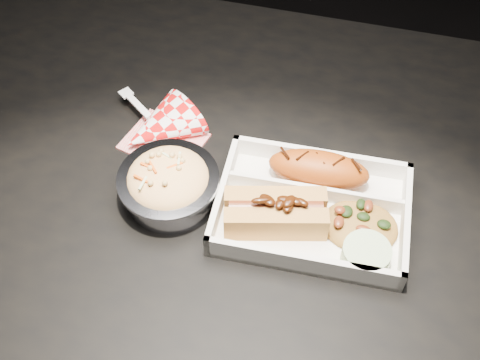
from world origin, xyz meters
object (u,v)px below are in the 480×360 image
hotdog (276,211)px  foil_coleslaw_cup (169,183)px  dining_table (269,224)px  food_tray (312,211)px  napkin_fork (159,129)px  fried_pastry (319,169)px

hotdog → foil_coleslaw_cup: 0.15m
dining_table → foil_coleslaw_cup: foil_coleslaw_cup is taller
food_tray → napkin_fork: napkin_fork is taller
food_tray → fried_pastry: (-0.00, 0.06, 0.02)m
napkin_fork → foil_coleslaw_cup: bearing=-26.3°
napkin_fork → hotdog: bearing=7.5°
dining_table → fried_pastry: bearing=20.8°
food_tray → fried_pastry: 0.06m
food_tray → foil_coleslaw_cup: 0.19m
food_tray → foil_coleslaw_cup: (-0.19, -0.02, 0.02)m
fried_pastry → foil_coleslaw_cup: (-0.19, -0.07, 0.00)m
napkin_fork → fried_pastry: bearing=30.0°
hotdog → dining_table: bearing=92.2°
fried_pastry → foil_coleslaw_cup: size_ratio=1.02×
dining_table → hotdog: 0.14m
food_tray → napkin_fork: size_ratio=1.62×
fried_pastry → hotdog: 0.09m
food_tray → hotdog: (-0.04, -0.03, 0.02)m
dining_table → fried_pastry: 0.14m
fried_pastry → hotdog: (-0.04, -0.08, 0.00)m
food_tray → hotdog: hotdog is taller
food_tray → foil_coleslaw_cup: bearing=-176.6°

